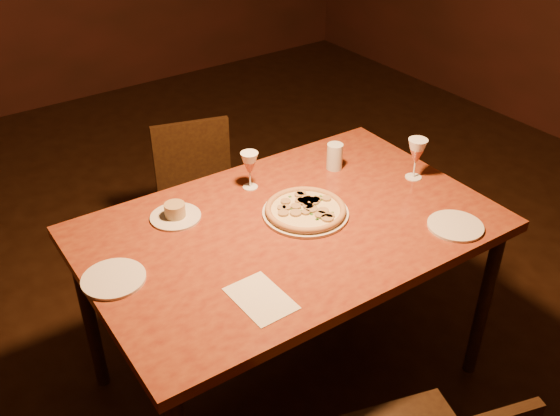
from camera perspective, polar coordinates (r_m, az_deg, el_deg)
floor at (r=3.00m, az=1.15°, el=-13.14°), size 7.00×7.00×0.00m
dining_table at (r=2.41m, az=0.88°, el=-2.92°), size 1.57×1.03×0.83m
chair_far at (r=3.25m, az=-7.37°, el=1.21°), size 0.49×0.49×0.83m
pizza_plate at (r=2.41m, az=2.35°, el=-0.19°), size 0.34×0.34×0.04m
ramekin_saucer at (r=2.42m, az=-9.56°, el=-0.49°), size 0.20×0.20×0.06m
wine_glass_far at (r=2.55m, az=-2.78°, el=3.46°), size 0.07×0.07×0.16m
wine_glass_right at (r=2.68m, az=12.30°, el=4.41°), size 0.08×0.08×0.18m
water_tumbler at (r=2.71m, az=5.02°, el=4.72°), size 0.07×0.07×0.12m
side_plate_left at (r=2.17m, az=-14.97°, el=-6.27°), size 0.22×0.22×0.01m
side_plate_near at (r=2.44m, az=15.74°, el=-1.59°), size 0.21×0.21×0.01m
menu_card at (r=2.03m, az=-1.77°, el=-8.26°), size 0.16×0.23×0.00m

